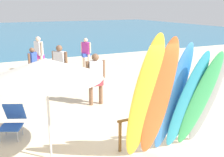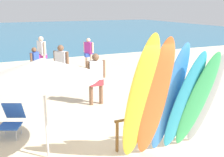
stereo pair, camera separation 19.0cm
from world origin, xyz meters
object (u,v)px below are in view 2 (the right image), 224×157
(surfboard_teal_3, at_px, (183,104))
(surfboard_grey_5, at_px, (205,102))
(surfboard_blue_2, at_px, (169,102))
(beachgoer_photographing, at_px, (89,51))
(surfboard_green_4, at_px, (196,103))
(beachgoer_by_water, at_px, (35,62))
(surfboard_orange_1, at_px, (155,102))
(beach_umbrella, at_px, (42,68))
(beachgoer_near_rack, at_px, (96,76))
(beachgoer_midbeach, at_px, (61,64))
(surfboard_yellow_0, at_px, (140,102))
(beach_chair_red, at_px, (12,118))
(beachgoer_strolling, at_px, (42,52))
(surfboard_rack, at_px, (156,121))

(surfboard_teal_3, bearing_deg, surfboard_grey_5, 2.32)
(surfboard_blue_2, height_order, beachgoer_photographing, surfboard_blue_2)
(surfboard_green_4, bearing_deg, beachgoer_by_water, 106.44)
(surfboard_orange_1, relative_size, beach_umbrella, 1.23)
(beachgoer_near_rack, distance_m, beach_umbrella, 3.50)
(beachgoer_photographing, xyz_separation_m, beach_umbrella, (-3.60, -7.74, 1.07))
(surfboard_grey_5, distance_m, beachgoer_midbeach, 5.93)
(surfboard_orange_1, bearing_deg, surfboard_teal_3, -3.74)
(beachgoer_by_water, bearing_deg, surfboard_yellow_0, 49.19)
(surfboard_teal_3, height_order, surfboard_grey_5, surfboard_teal_3)
(beachgoer_photographing, distance_m, beachgoer_by_water, 3.35)
(beach_chair_red, bearing_deg, surfboard_teal_3, -14.95)
(surfboard_green_4, relative_size, surfboard_grey_5, 1.05)
(beach_chair_red, bearing_deg, beachgoer_near_rack, 46.68)
(surfboard_green_4, bearing_deg, beachgoer_strolling, 99.39)
(surfboard_orange_1, xyz_separation_m, beach_chair_red, (-2.53, 2.51, -0.90))
(beachgoer_photographing, bearing_deg, surfboard_rack, -45.08)
(surfboard_rack, height_order, surfboard_orange_1, surfboard_orange_1)
(surfboard_blue_2, distance_m, beachgoer_photographing, 8.81)
(beachgoer_midbeach, height_order, beachgoer_by_water, beachgoer_midbeach)
(surfboard_orange_1, relative_size, beachgoer_midbeach, 1.58)
(surfboard_green_4, xyz_separation_m, beachgoer_by_water, (-2.23, 7.17, -0.31))
(beachgoer_strolling, bearing_deg, beachgoer_by_water, 139.47)
(beachgoer_near_rack, xyz_separation_m, beachgoer_by_water, (-1.39, 3.45, -0.11))
(beachgoer_near_rack, height_order, beach_chair_red, beachgoer_near_rack)
(beachgoer_near_rack, distance_m, beach_chair_red, 2.95)
(surfboard_grey_5, relative_size, beach_chair_red, 2.75)
(surfboard_blue_2, height_order, beachgoer_strolling, surfboard_blue_2)
(beach_chair_red, bearing_deg, surfboard_green_4, -12.73)
(surfboard_teal_3, distance_m, beachgoer_near_rack, 3.73)
(beachgoer_midbeach, relative_size, beachgoer_strolling, 1.00)
(surfboard_teal_3, bearing_deg, surfboard_green_4, -8.91)
(beachgoer_near_rack, xyz_separation_m, beachgoer_strolling, (-0.79, 5.31, 0.02))
(beachgoer_strolling, bearing_deg, surfboard_grey_5, 169.72)
(surfboard_blue_2, xyz_separation_m, beachgoer_photographing, (1.28, 8.71, -0.35))
(surfboard_yellow_0, xyz_separation_m, surfboard_grey_5, (1.63, 0.03, -0.24))
(surfboard_rack, distance_m, beach_chair_red, 3.54)
(beachgoer_strolling, bearing_deg, surfboard_teal_3, 165.78)
(surfboard_blue_2, xyz_separation_m, beachgoer_strolling, (-1.03, 8.91, -0.26))
(beachgoer_by_water, bearing_deg, beach_chair_red, 26.34)
(surfboard_teal_3, distance_m, surfboard_grey_5, 0.63)
(beachgoer_midbeach, xyz_separation_m, beach_chair_red, (-2.04, -3.17, -0.57))
(surfboard_green_4, relative_size, beachgoer_strolling, 1.44)
(surfboard_grey_5, bearing_deg, beachgoer_strolling, 104.63)
(surfboard_green_4, bearing_deg, beach_umbrella, 158.80)
(surfboard_rack, bearing_deg, surfboard_teal_3, -76.27)
(surfboard_yellow_0, xyz_separation_m, surfboard_orange_1, (0.34, 0.01, -0.04))
(surfboard_green_4, distance_m, beach_umbrella, 3.21)
(surfboard_orange_1, distance_m, beachgoer_photographing, 8.92)
(beachgoer_midbeach, distance_m, beachgoer_photographing, 3.75)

